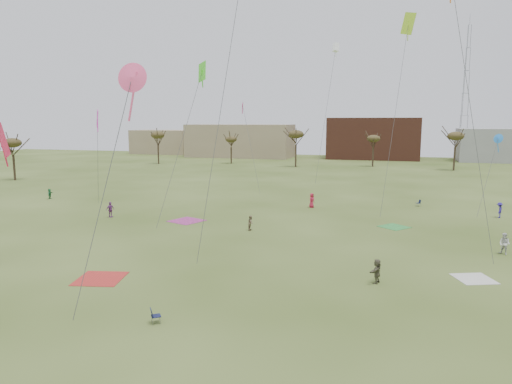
# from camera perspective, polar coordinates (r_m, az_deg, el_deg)

# --- Properties ---
(ground) EXTENTS (260.00, 260.00, 0.00)m
(ground) POSITION_cam_1_polar(r_m,az_deg,el_deg) (27.55, -7.23, -15.11)
(ground) COLOR #344816
(ground) RESTS_ON ground
(spectator_fore_b) EXTENTS (0.61, 0.77, 1.53)m
(spectator_fore_b) POSITION_cam_1_polar(r_m,az_deg,el_deg) (47.68, -0.64, -3.80)
(spectator_fore_b) COLOR #7C674F
(spectator_fore_b) RESTS_ON ground
(spectator_fore_c) EXTENTS (1.01, 1.66, 1.71)m
(spectator_fore_c) POSITION_cam_1_polar(r_m,az_deg,el_deg) (33.52, 14.61, -9.37)
(spectator_fore_c) COLOR brown
(spectator_fore_c) RESTS_ON ground
(spectator_mid_d) EXTENTS (0.76, 1.15, 1.81)m
(spectator_mid_d) POSITION_cam_1_polar(r_m,az_deg,el_deg) (56.56, -17.44, -2.07)
(spectator_mid_d) COLOR #873B8F
(spectator_mid_d) RESTS_ON ground
(spectator_mid_e) EXTENTS (1.13, 1.11, 1.83)m
(spectator_mid_e) POSITION_cam_1_polar(r_m,az_deg,el_deg) (44.29, 28.18, -5.63)
(spectator_mid_e) COLOR silver
(spectator_mid_e) RESTS_ON ground
(flyer_far_a) EXTENTS (0.73, 1.41, 1.46)m
(flyer_far_a) POSITION_cam_1_polar(r_m,az_deg,el_deg) (73.15, -23.98, -0.19)
(flyer_far_a) COLOR #26723F
(flyer_far_a) RESTS_ON ground
(flyer_far_b) EXTENTS (0.90, 1.08, 1.89)m
(flyer_far_b) POSITION_cam_1_polar(r_m,az_deg,el_deg) (60.40, 6.85, -1.03)
(flyer_far_b) COLOR #B41F3B
(flyer_far_b) RESTS_ON ground
(flyer_far_c) EXTENTS (0.94, 1.29, 1.79)m
(flyer_far_c) POSITION_cam_1_polar(r_m,az_deg,el_deg) (60.68, 27.70, -1.97)
(flyer_far_c) COLOR navy
(flyer_far_c) RESTS_ON ground
(blanket_red) EXTENTS (3.77, 3.77, 0.03)m
(blanket_red) POSITION_cam_1_polar(r_m,az_deg,el_deg) (35.33, -18.56, -10.05)
(blanket_red) COLOR red
(blanket_red) RESTS_ON ground
(blanket_cream) EXTENTS (3.18, 3.18, 0.03)m
(blanket_cream) POSITION_cam_1_polar(r_m,az_deg,el_deg) (36.91, 25.18, -9.63)
(blanket_cream) COLOR silver
(blanket_cream) RESTS_ON ground
(blanket_plum) EXTENTS (4.25, 4.25, 0.03)m
(blanket_plum) POSITION_cam_1_polar(r_m,az_deg,el_deg) (52.74, -8.50, -3.53)
(blanket_plum) COLOR #A4327E
(blanket_plum) RESTS_ON ground
(blanket_olive) EXTENTS (3.66, 3.66, 0.03)m
(blanket_olive) POSITION_cam_1_polar(r_m,az_deg,el_deg) (51.35, 16.58, -4.13)
(blanket_olive) COLOR green
(blanket_olive) RESTS_ON ground
(camp_chair_center) EXTENTS (0.74, 0.73, 0.87)m
(camp_chair_center) POSITION_cam_1_polar(r_m,az_deg,el_deg) (27.23, -12.19, -14.95)
(camp_chair_center) COLOR #151A3B
(camp_chair_center) RESTS_ON ground
(camp_chair_right) EXTENTS (0.69, 0.67, 0.87)m
(camp_chair_right) POSITION_cam_1_polar(r_m,az_deg,el_deg) (64.61, 19.27, -1.44)
(camp_chair_right) COLOR #151C3A
(camp_chair_right) RESTS_ON ground
(kites_aloft) EXTENTS (55.70, 65.94, 25.66)m
(kites_aloft) POSITION_cam_1_polar(r_m,az_deg,el_deg) (49.60, 5.98, 17.84)
(kites_aloft) COLOR red
(kites_aloft) RESTS_ON ground
(tree_line) EXTENTS (117.44, 49.32, 8.91)m
(tree_line) POSITION_cam_1_polar(r_m,az_deg,el_deg) (103.09, 8.98, 6.38)
(tree_line) COLOR #3A2B1E
(tree_line) RESTS_ON ground
(building_tan) EXTENTS (32.00, 14.00, 10.00)m
(building_tan) POSITION_cam_1_polar(r_m,az_deg,el_deg) (145.40, -1.94, 6.31)
(building_tan) COLOR #937F60
(building_tan) RESTS_ON ground
(building_brick) EXTENTS (26.00, 16.00, 12.00)m
(building_brick) POSITION_cam_1_polar(r_m,az_deg,el_deg) (143.25, 14.20, 6.41)
(building_brick) COLOR brown
(building_brick) RESTS_ON ground
(building_grey) EXTENTS (24.00, 12.00, 9.00)m
(building_grey) POSITION_cam_1_polar(r_m,az_deg,el_deg) (144.33, 28.22, 5.07)
(building_grey) COLOR gray
(building_grey) RESTS_ON ground
(building_tan_west) EXTENTS (20.00, 12.00, 8.00)m
(building_tan_west) POSITION_cam_1_polar(r_m,az_deg,el_deg) (163.54, -11.25, 6.06)
(building_tan_west) COLOR #937F60
(building_tan_west) RESTS_ON ground
(radio_tower) EXTENTS (1.51, 1.72, 41.00)m
(radio_tower) POSITION_cam_1_polar(r_m,az_deg,el_deg) (149.61, 24.26, 11.07)
(radio_tower) COLOR #9EA3A8
(radio_tower) RESTS_ON ground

